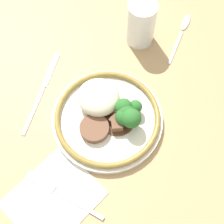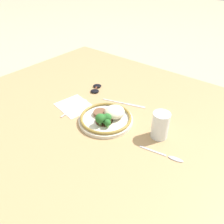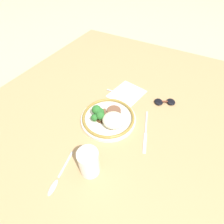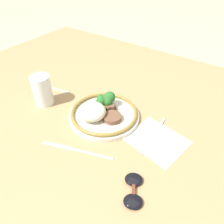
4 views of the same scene
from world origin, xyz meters
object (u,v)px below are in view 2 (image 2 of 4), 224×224
at_px(fork, 77,106).
at_px(sunglasses, 96,88).
at_px(knife, 125,104).
at_px(juice_glass, 160,127).
at_px(spoon, 170,157).
at_px(plate, 107,118).

distance_m(fork, sunglasses, 0.19).
distance_m(fork, knife, 0.23).
bearing_deg(fork, knife, -48.65).
height_order(juice_glass, sunglasses, juice_glass).
bearing_deg(spoon, sunglasses, 149.07).
relative_size(juice_glass, fork, 0.63).
xyz_separation_m(plate, spoon, (0.30, -0.02, -0.02)).
distance_m(plate, juice_glass, 0.23).
bearing_deg(spoon, juice_glass, 128.20).
distance_m(spoon, sunglasses, 0.57).
distance_m(juice_glass, sunglasses, 0.46).
height_order(fork, spoon, same).
bearing_deg(plate, spoon, -3.54).
bearing_deg(knife, spoon, -47.29).
distance_m(plate, sunglasses, 0.29).
relative_size(juice_glass, knife, 0.53).
height_order(plate, fork, plate).
bearing_deg(knife, fork, -152.59).
xyz_separation_m(juice_glass, knife, (-0.24, 0.11, -0.05)).
bearing_deg(sunglasses, fork, -105.95).
xyz_separation_m(plate, knife, (-0.02, 0.16, -0.02)).
relative_size(plate, fork, 1.35).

